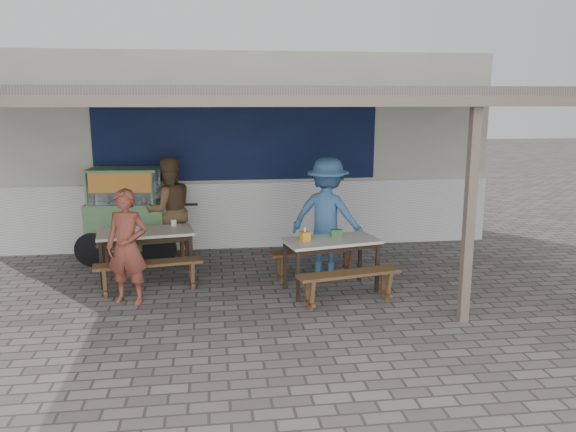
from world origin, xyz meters
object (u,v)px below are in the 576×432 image
(bench_left_street, at_px, (149,270))
(patron_street_side, at_px, (127,247))
(bench_right_wall, at_px, (315,257))
(donation_box, at_px, (337,233))
(bench_right_street, at_px, (349,280))
(condiment_jar, at_px, (174,223))
(tissue_box, at_px, (305,236))
(bench_left_wall, at_px, (145,247))
(table_left, at_px, (146,236))
(condiment_bowl, at_px, (136,229))
(vendor_cart, at_px, (128,211))
(table_right, at_px, (331,245))
(patron_right_table, at_px, (327,216))
(patron_wall_side, at_px, (169,210))

(bench_left_street, relative_size, patron_street_side, 0.98)
(bench_right_wall, relative_size, donation_box, 9.10)
(bench_right_street, bearing_deg, donation_box, 79.45)
(bench_right_street, bearing_deg, condiment_jar, 131.70)
(bench_right_street, bearing_deg, tissue_box, 118.56)
(bench_left_wall, distance_m, bench_right_street, 3.55)
(bench_right_street, bearing_deg, bench_right_wall, 90.00)
(table_left, xyz_separation_m, condiment_bowl, (-0.15, 0.07, 0.10))
(donation_box, bearing_deg, vendor_cart, 149.61)
(bench_left_wall, bearing_deg, bench_left_street, -90.00)
(condiment_jar, bearing_deg, bench_right_wall, -15.49)
(bench_right_street, relative_size, condiment_bowl, 8.25)
(table_right, distance_m, patron_street_side, 2.76)
(bench_left_wall, xyz_separation_m, donation_box, (2.85, -1.37, 0.46))
(patron_right_table, height_order, tissue_box, patron_right_table)
(table_right, bearing_deg, patron_wall_side, 131.44)
(bench_left_street, bearing_deg, table_right, -14.04)
(vendor_cart, height_order, condiment_bowl, vendor_cart)
(bench_left_street, xyz_separation_m, table_right, (2.54, -0.23, 0.33))
(donation_box, relative_size, condiment_jar, 1.67)
(bench_right_wall, xyz_separation_m, patron_street_side, (-2.64, -0.71, 0.43))
(vendor_cart, height_order, patron_right_table, patron_right_table)
(bench_right_wall, distance_m, patron_right_table, 0.67)
(table_left, relative_size, bench_left_wall, 0.98)
(condiment_jar, bearing_deg, condiment_bowl, -156.91)
(table_left, bearing_deg, patron_street_side, -105.86)
(table_right, relative_size, donation_box, 8.96)
(bench_right_street, height_order, vendor_cart, vendor_cart)
(vendor_cart, xyz_separation_m, condiment_bowl, (0.25, -1.04, -0.08))
(patron_street_side, bearing_deg, bench_right_street, 7.57)
(bench_left_wall, bearing_deg, bench_right_wall, -28.27)
(table_left, bearing_deg, bench_left_wall, 90.00)
(table_right, bearing_deg, bench_right_wall, 90.00)
(patron_right_table, bearing_deg, bench_left_street, 43.34)
(vendor_cart, bearing_deg, donation_box, -25.33)
(condiment_jar, bearing_deg, table_left, -142.70)
(patron_wall_side, relative_size, patron_right_table, 0.97)
(patron_street_side, bearing_deg, patron_wall_side, 94.70)
(patron_wall_side, height_order, condiment_bowl, patron_wall_side)
(tissue_box, height_order, donation_box, tissue_box)
(table_left, xyz_separation_m, table_right, (2.64, -0.87, -0.00))
(patron_wall_side, xyz_separation_m, condiment_bowl, (-0.43, -0.83, -0.11))
(bench_right_street, distance_m, patron_right_table, 1.55)
(bench_left_wall, bearing_deg, vendor_cart, 113.63)
(condiment_bowl, bearing_deg, patron_wall_side, 62.49)
(vendor_cart, bearing_deg, bench_left_street, -69.07)
(bench_left_street, distance_m, patron_wall_side, 1.65)
(vendor_cart, relative_size, patron_street_side, 1.30)
(vendor_cart, bearing_deg, tissue_box, -31.70)
(bench_right_wall, bearing_deg, vendor_cart, 142.98)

